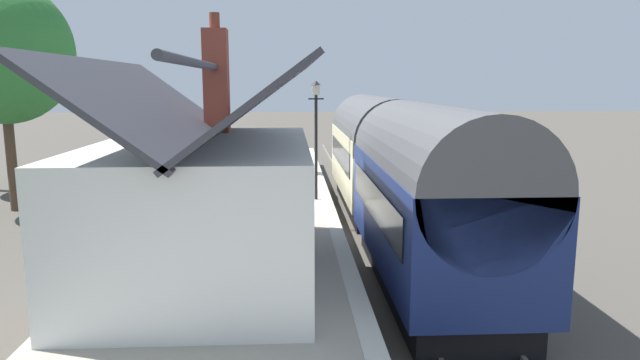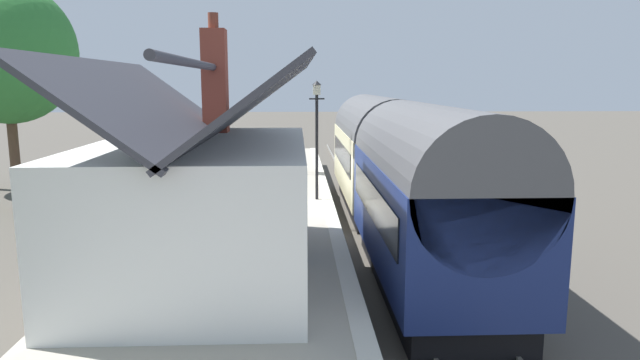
{
  "view_description": "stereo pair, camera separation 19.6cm",
  "coord_description": "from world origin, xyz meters",
  "px_view_note": "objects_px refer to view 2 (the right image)",
  "views": [
    {
      "loc": [
        -17.2,
        2.38,
        4.78
      ],
      "look_at": [
        -0.96,
        1.5,
        1.99
      ],
      "focal_mm": 31.49,
      "sensor_mm": 36.0,
      "label": 1
    },
    {
      "loc": [
        -17.21,
        2.18,
        4.78
      ],
      "look_at": [
        -0.96,
        1.5,
        1.99
      ],
      "focal_mm": 31.49,
      "sensor_mm": 36.0,
      "label": 2
    }
  ],
  "objects_px": {
    "station_building": "(204,200)",
    "lamp_post_platform": "(317,118)",
    "bench_near_building": "(281,154)",
    "station_sign_board": "(303,146)",
    "planter_bench_right": "(268,162)",
    "planter_edge_near": "(219,168)",
    "planter_bench_left": "(205,200)",
    "bench_platform_end": "(273,176)",
    "tree_far_left": "(5,52)",
    "train": "(397,168)",
    "planter_under_sign": "(274,168)"
  },
  "relations": [
    {
      "from": "station_building",
      "to": "lamp_post_platform",
      "type": "relative_size",
      "value": 1.91
    },
    {
      "from": "bench_near_building",
      "to": "station_sign_board",
      "type": "height_order",
      "value": "station_sign_board"
    },
    {
      "from": "planter_bench_right",
      "to": "station_sign_board",
      "type": "distance_m",
      "value": 1.8
    },
    {
      "from": "planter_edge_near",
      "to": "planter_bench_left",
      "type": "xyz_separation_m",
      "value": [
        -7.43,
        -0.62,
        0.18
      ]
    },
    {
      "from": "station_building",
      "to": "station_sign_board",
      "type": "bearing_deg",
      "value": -9.81
    },
    {
      "from": "station_building",
      "to": "planter_bench_right",
      "type": "xyz_separation_m",
      "value": [
        13.08,
        -0.62,
        -1.03
      ]
    },
    {
      "from": "bench_platform_end",
      "to": "planter_edge_near",
      "type": "relative_size",
      "value": 1.51
    },
    {
      "from": "planter_bench_left",
      "to": "tree_far_left",
      "type": "relative_size",
      "value": 0.1
    },
    {
      "from": "planter_edge_near",
      "to": "tree_far_left",
      "type": "height_order",
      "value": "tree_far_left"
    },
    {
      "from": "planter_edge_near",
      "to": "planter_bench_left",
      "type": "height_order",
      "value": "planter_bench_left"
    },
    {
      "from": "train",
      "to": "planter_bench_right",
      "type": "relative_size",
      "value": 20.14
    },
    {
      "from": "planter_bench_left",
      "to": "planter_under_sign",
      "type": "height_order",
      "value": "planter_bench_left"
    },
    {
      "from": "train",
      "to": "planter_bench_left",
      "type": "xyz_separation_m",
      "value": [
        -0.97,
        5.73,
        -0.76
      ]
    },
    {
      "from": "lamp_post_platform",
      "to": "station_sign_board",
      "type": "height_order",
      "value": "lamp_post_platform"
    },
    {
      "from": "station_building",
      "to": "planter_bench_left",
      "type": "relative_size",
      "value": 8.3
    },
    {
      "from": "planter_bench_right",
      "to": "tree_far_left",
      "type": "relative_size",
      "value": 0.1
    },
    {
      "from": "planter_bench_right",
      "to": "station_sign_board",
      "type": "relative_size",
      "value": 0.54
    },
    {
      "from": "bench_platform_end",
      "to": "lamp_post_platform",
      "type": "height_order",
      "value": "lamp_post_platform"
    },
    {
      "from": "planter_edge_near",
      "to": "planter_bench_left",
      "type": "relative_size",
      "value": 1.04
    },
    {
      "from": "station_building",
      "to": "bench_near_building",
      "type": "height_order",
      "value": "station_building"
    },
    {
      "from": "bench_near_building",
      "to": "tree_far_left",
      "type": "height_order",
      "value": "tree_far_left"
    },
    {
      "from": "planter_bench_right",
      "to": "planter_bench_left",
      "type": "relative_size",
      "value": 0.94
    },
    {
      "from": "train",
      "to": "bench_platform_end",
      "type": "relative_size",
      "value": 12.15
    },
    {
      "from": "train",
      "to": "planter_under_sign",
      "type": "bearing_deg",
      "value": 33.89
    },
    {
      "from": "train",
      "to": "lamp_post_platform",
      "type": "xyz_separation_m",
      "value": [
        1.31,
        2.42,
        1.47
      ]
    },
    {
      "from": "planter_bench_left",
      "to": "station_sign_board",
      "type": "relative_size",
      "value": 0.57
    },
    {
      "from": "station_sign_board",
      "to": "bench_near_building",
      "type": "bearing_deg",
      "value": 18.58
    },
    {
      "from": "train",
      "to": "tree_far_left",
      "type": "height_order",
      "value": "tree_far_left"
    },
    {
      "from": "planter_under_sign",
      "to": "lamp_post_platform",
      "type": "bearing_deg",
      "value": -161.09
    },
    {
      "from": "planter_under_sign",
      "to": "planter_bench_right",
      "type": "bearing_deg",
      "value": 13.69
    },
    {
      "from": "train",
      "to": "planter_under_sign",
      "type": "distance_m",
      "value": 7.26
    },
    {
      "from": "train",
      "to": "station_building",
      "type": "distance_m",
      "value": 7.57
    },
    {
      "from": "planter_bench_right",
      "to": "station_building",
      "type": "bearing_deg",
      "value": 177.27
    },
    {
      "from": "planter_bench_left",
      "to": "tree_far_left",
      "type": "height_order",
      "value": "tree_far_left"
    },
    {
      "from": "planter_edge_near",
      "to": "tree_far_left",
      "type": "distance_m",
      "value": 8.95
    },
    {
      "from": "planter_under_sign",
      "to": "train",
      "type": "bearing_deg",
      "value": -146.11
    },
    {
      "from": "station_building",
      "to": "bench_near_building",
      "type": "bearing_deg",
      "value": -4.32
    },
    {
      "from": "bench_near_building",
      "to": "planter_bench_right",
      "type": "relative_size",
      "value": 1.67
    },
    {
      "from": "bench_platform_end",
      "to": "train",
      "type": "bearing_deg",
      "value": -129.67
    },
    {
      "from": "bench_platform_end",
      "to": "planter_edge_near",
      "type": "xyz_separation_m",
      "value": [
        3.2,
        2.41,
        -0.18
      ]
    },
    {
      "from": "station_building",
      "to": "lamp_post_platform",
      "type": "distance_m",
      "value": 7.56
    },
    {
      "from": "planter_under_sign",
      "to": "planter_edge_near",
      "type": "bearing_deg",
      "value": 78.26
    },
    {
      "from": "bench_near_building",
      "to": "station_sign_board",
      "type": "distance_m",
      "value": 3.2
    },
    {
      "from": "bench_platform_end",
      "to": "planter_edge_near",
      "type": "distance_m",
      "value": 4.0
    },
    {
      "from": "bench_near_building",
      "to": "planter_edge_near",
      "type": "relative_size",
      "value": 1.52
    },
    {
      "from": "planter_under_sign",
      "to": "planter_bench_left",
      "type": "bearing_deg",
      "value": 166.15
    },
    {
      "from": "train",
      "to": "station_building",
      "type": "xyz_separation_m",
      "value": [
        -5.7,
        4.98,
        0.24
      ]
    },
    {
      "from": "planter_edge_near",
      "to": "planter_under_sign",
      "type": "distance_m",
      "value": 2.38
    },
    {
      "from": "planter_bench_right",
      "to": "tree_far_left",
      "type": "xyz_separation_m",
      "value": [
        -2.8,
        9.41,
        4.5
      ]
    },
    {
      "from": "planter_under_sign",
      "to": "tree_far_left",
      "type": "height_order",
      "value": "tree_far_left"
    }
  ]
}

